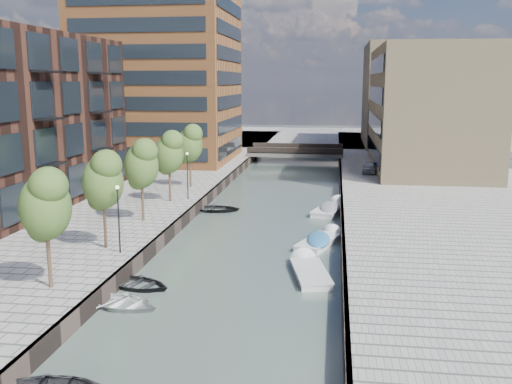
% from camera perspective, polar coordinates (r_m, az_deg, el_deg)
% --- Properties ---
extents(water, '(300.00, 300.00, 0.00)m').
position_cam_1_polar(water, '(48.96, 1.40, -2.11)').
color(water, '#38473F').
rests_on(water, ground).
extents(quay_right, '(20.00, 140.00, 1.00)m').
position_cam_1_polar(quay_right, '(49.70, 20.07, -2.00)').
color(quay_right, gray).
rests_on(quay_right, ground).
extents(quay_wall_left, '(0.25, 140.00, 1.00)m').
position_cam_1_polar(quay_wall_left, '(49.90, -5.57, -1.32)').
color(quay_wall_left, '#332823').
rests_on(quay_wall_left, ground).
extents(quay_wall_right, '(0.25, 140.00, 1.00)m').
position_cam_1_polar(quay_wall_right, '(48.56, 8.58, -1.73)').
color(quay_wall_right, '#332823').
rests_on(quay_wall_right, ground).
extents(far_closure, '(80.00, 40.00, 1.00)m').
position_cam_1_polar(far_closure, '(108.04, 5.06, 5.32)').
color(far_closure, gray).
rests_on(far_closure, ground).
extents(tower, '(18.00, 18.00, 30.00)m').
position_cam_1_polar(tower, '(75.93, -9.55, 14.55)').
color(tower, '#96572B').
rests_on(tower, quay_left).
extents(tan_block_near, '(12.00, 25.00, 14.00)m').
position_cam_1_polar(tan_block_near, '(70.26, 16.78, 8.01)').
color(tan_block_near, '#9D8860').
rests_on(tan_block_near, quay_right).
extents(tan_block_far, '(12.00, 20.00, 16.00)m').
position_cam_1_polar(tan_block_far, '(95.99, 14.48, 9.40)').
color(tan_block_far, '#9D8860').
rests_on(tan_block_far, quay_right).
extents(bridge, '(13.00, 6.00, 1.30)m').
position_cam_1_polar(bridge, '(80.16, 4.03, 4.01)').
color(bridge, gray).
rests_on(bridge, ground).
extents(tree_2, '(2.50, 2.50, 5.95)m').
position_cam_1_polar(tree_2, '(29.51, -20.35, -1.01)').
color(tree_2, '#382619').
rests_on(tree_2, quay_left).
extents(tree_3, '(2.50, 2.50, 5.95)m').
position_cam_1_polar(tree_3, '(35.71, -15.09, 1.29)').
color(tree_3, '#382619').
rests_on(tree_3, quay_left).
extents(tree_4, '(2.50, 2.50, 5.95)m').
position_cam_1_polar(tree_4, '(42.16, -11.41, 2.89)').
color(tree_4, '#382619').
rests_on(tree_4, quay_left).
extents(tree_5, '(2.50, 2.50, 5.95)m').
position_cam_1_polar(tree_5, '(48.77, -8.70, 4.05)').
color(tree_5, '#382619').
rests_on(tree_5, quay_left).
extents(tree_6, '(2.50, 2.50, 5.95)m').
position_cam_1_polar(tree_6, '(55.47, -6.64, 4.93)').
color(tree_6, '#382619').
rests_on(tree_6, quay_left).
extents(lamp_1, '(0.24, 0.24, 4.12)m').
position_cam_1_polar(lamp_1, '(34.66, -13.60, -1.96)').
color(lamp_1, black).
rests_on(lamp_1, quay_left).
extents(lamp_2, '(0.24, 0.24, 4.12)m').
position_cam_1_polar(lamp_2, '(49.61, -6.87, 2.12)').
color(lamp_2, black).
rests_on(lamp_2, quay_left).
extents(sloop_1, '(4.65, 3.88, 0.83)m').
position_cam_1_polar(sloop_1, '(32.39, -11.82, -9.28)').
color(sloop_1, black).
rests_on(sloop_1, ground).
extents(sloop_3, '(4.66, 3.86, 0.84)m').
position_cam_1_polar(sloop_3, '(29.89, -13.26, -11.10)').
color(sloop_3, silver).
rests_on(sloop_3, ground).
extents(sloop_4, '(4.42, 3.27, 0.88)m').
position_cam_1_polar(sloop_4, '(49.77, -4.06, -1.92)').
color(sloop_4, black).
rests_on(sloop_4, ground).
extents(motorboat_2, '(2.79, 5.41, 1.72)m').
position_cam_1_polar(motorboat_2, '(33.97, 5.28, -7.94)').
color(motorboat_2, '#B9B9B7').
rests_on(motorboat_2, ground).
extents(motorboat_3, '(3.37, 5.32, 1.68)m').
position_cam_1_polar(motorboat_3, '(39.97, 6.50, -4.89)').
color(motorboat_3, silver).
rests_on(motorboat_3, ground).
extents(motorboat_4, '(3.29, 5.82, 1.84)m').
position_cam_1_polar(motorboat_4, '(49.91, 7.51, -1.68)').
color(motorboat_4, silver).
rests_on(motorboat_4, ground).
extents(car, '(1.99, 4.00, 1.31)m').
position_cam_1_polar(car, '(65.39, 11.31, 2.48)').
color(car, '#979A9B').
rests_on(car, quay_right).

